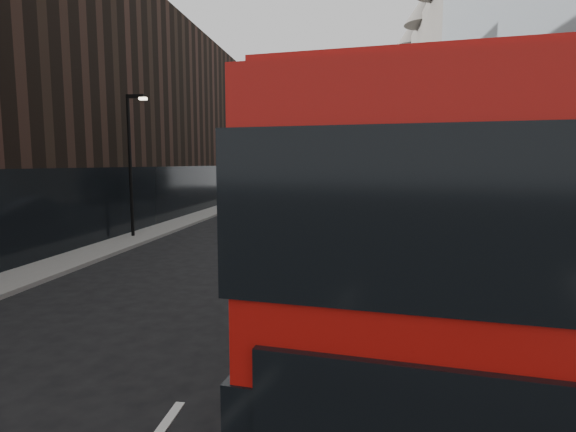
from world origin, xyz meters
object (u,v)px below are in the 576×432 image
at_px(car_a, 370,224).
at_px(car_b, 336,212).
at_px(red_bus, 419,237).
at_px(street_lamp, 131,156).
at_px(grey_bus, 355,181).
at_px(car_c, 353,216).

distance_m(car_a, car_b, 5.54).
relative_size(red_bus, car_a, 2.57).
xyz_separation_m(street_lamp, car_a, (11.84, 1.75, -3.43)).
distance_m(red_bus, grey_bus, 37.13).
xyz_separation_m(red_bus, car_a, (-0.20, 14.85, -1.74)).
relative_size(street_lamp, car_c, 1.66).
xyz_separation_m(street_lamp, red_bus, (12.04, -13.10, -1.69)).
bearing_deg(grey_bus, car_a, -94.94).
relative_size(street_lamp, car_a, 1.59).
height_order(car_b, car_c, car_b).
relative_size(street_lamp, car_b, 1.54).
height_order(grey_bus, car_a, grey_bus).
xyz_separation_m(car_a, car_c, (-0.84, 4.25, -0.14)).
xyz_separation_m(grey_bus, car_c, (-0.18, -18.02, -1.48)).
bearing_deg(street_lamp, red_bus, -47.41).
bearing_deg(grey_bus, red_bus, -95.30).
xyz_separation_m(red_bus, car_c, (-1.04, 19.10, -1.88)).
relative_size(grey_bus, car_a, 2.79).
distance_m(red_bus, car_a, 14.96).
bearing_deg(car_b, car_c, -47.21).
bearing_deg(red_bus, car_a, 98.52).
relative_size(car_a, car_b, 0.97).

